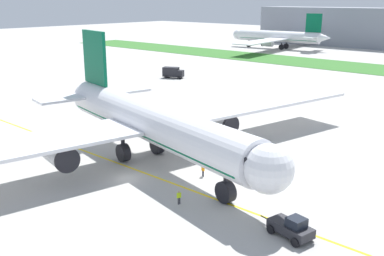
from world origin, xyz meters
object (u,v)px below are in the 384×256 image
object	(u,v)px
pushback_tug	(292,227)
service_truck_fuel_bowser	(173,72)
airliner_foreground	(149,122)
ground_crew_wingwalker_starboard	(203,169)
parked_airliner_far_left	(280,37)
ground_crew_wingwalker_port	(179,196)

from	to	relation	value
pushback_tug	service_truck_fuel_bowser	xyz separation A→B (m)	(-72.18, 57.56, 0.63)
airliner_foreground	service_truck_fuel_bowser	world-z (taller)	airliner_foreground
ground_crew_wingwalker_starboard	parked_airliner_far_left	distance (m)	158.70
airliner_foreground	ground_crew_wingwalker_port	bearing A→B (deg)	-29.91
pushback_tug	parked_airliner_far_left	world-z (taller)	parked_airliner_far_left
service_truck_fuel_bowser	parked_airliner_far_left	xyz separation A→B (m)	(-18.89, 88.58, 3.78)
parked_airliner_far_left	ground_crew_wingwalker_port	bearing A→B (deg)	-62.23
airliner_foreground	parked_airliner_far_left	distance (m)	155.47
airliner_foreground	ground_crew_wingwalker_port	xyz separation A→B (m)	(12.42, -7.15, -4.88)
ground_crew_wingwalker_starboard	service_truck_fuel_bowser	xyz separation A→B (m)	(-55.70, 51.43, 0.71)
parked_airliner_far_left	airliner_foreground	bearing A→B (deg)	-65.05
pushback_tug	parked_airliner_far_left	distance (m)	172.24
ground_crew_wingwalker_port	parked_airliner_far_left	xyz separation A→B (m)	(-78.00, 148.11, 4.45)
pushback_tug	ground_crew_wingwalker_starboard	xyz separation A→B (m)	(-16.48, 6.12, -0.08)
airliner_foreground	ground_crew_wingwalker_starboard	distance (m)	10.31
airliner_foreground	ground_crew_wingwalker_port	size ratio (longest dim) A/B	49.09
service_truck_fuel_bowser	ground_crew_wingwalker_starboard	bearing A→B (deg)	-42.72
airliner_foreground	parked_airliner_far_left	size ratio (longest dim) A/B	1.05
ground_crew_wingwalker_starboard	service_truck_fuel_bowser	size ratio (longest dim) A/B	0.24
ground_crew_wingwalker_port	ground_crew_wingwalker_starboard	size ratio (longest dim) A/B	1.04
pushback_tug	parked_airliner_far_left	bearing A→B (deg)	121.93
ground_crew_wingwalker_port	parked_airliner_far_left	size ratio (longest dim) A/B	0.02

